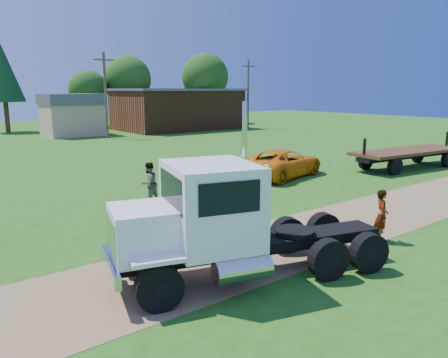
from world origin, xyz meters
TOP-DOWN VIEW (x-y plane):
  - ground at (0.00, 0.00)m, footprint 140.00×140.00m
  - dirt_track at (0.00, 0.00)m, footprint 120.00×4.20m
  - white_semi_tractor at (-6.29, -1.04)m, footprint 8.12×4.55m
  - orange_pickup at (5.60, 8.22)m, footprint 6.43×4.01m
  - flatbed_trailer at (14.24, 5.17)m, footprint 8.89×3.59m
  - spectator_a at (0.05, -1.99)m, footprint 0.78×0.78m
  - spectator_b at (-3.76, 7.41)m, footprint 1.10×0.96m
  - brick_building at (18.00, 40.00)m, footprint 15.40×10.40m
  - tan_shed at (4.00, 40.00)m, footprint 6.20×5.40m
  - utility_poles at (6.00, 35.00)m, footprint 42.20×0.28m
  - tree_row at (4.38, 49.15)m, footprint 55.44×11.37m

SIDE VIEW (x-z plane):
  - ground at x=0.00m, z-range 0.00..0.00m
  - dirt_track at x=0.00m, z-range 0.00..0.01m
  - orange_pickup at x=5.60m, z-range 0.00..1.66m
  - spectator_a at x=0.05m, z-range 0.00..1.82m
  - flatbed_trailer at x=14.24m, z-range -0.16..2.06m
  - spectator_b at x=-3.76m, z-range 0.00..1.91m
  - white_semi_tractor at x=-6.29m, z-range -0.76..4.04m
  - tan_shed at x=4.00m, z-range 0.07..4.77m
  - brick_building at x=18.00m, z-range 0.01..5.31m
  - utility_poles at x=6.00m, z-range 0.21..9.21m
  - tree_row at x=4.38m, z-range 1.31..12.07m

